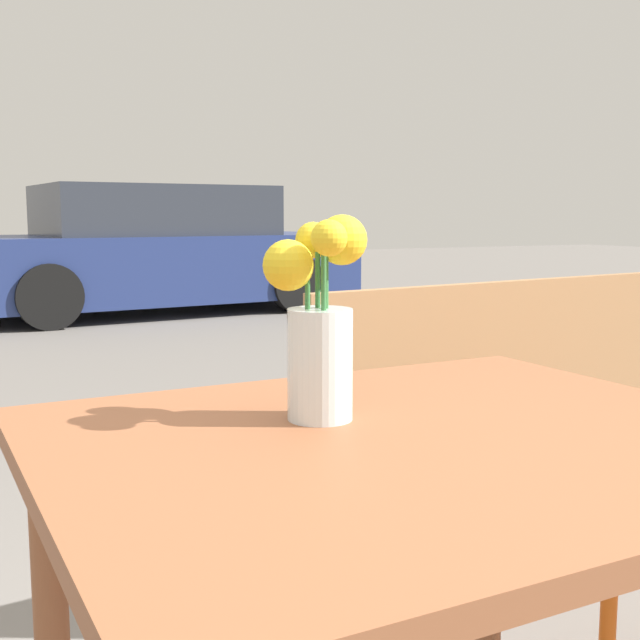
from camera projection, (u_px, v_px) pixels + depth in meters
table_front at (414, 517)px, 1.03m from camera, size 0.94×0.80×0.76m
flower_vase at (319, 330)px, 1.07m from camera, size 0.15×0.13×0.27m
bench_near at (547, 397)px, 2.47m from camera, size 1.89×0.58×0.85m
parked_car at (155, 253)px, 8.46m from camera, size 4.23×2.02×1.33m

